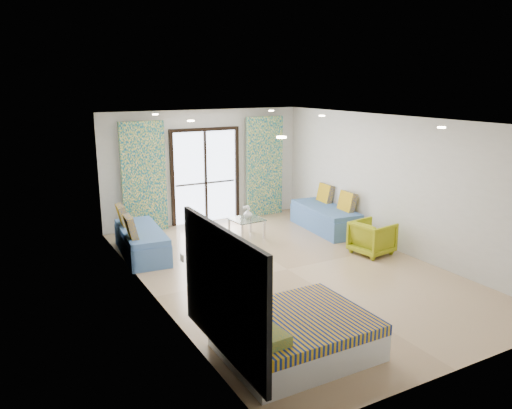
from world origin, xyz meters
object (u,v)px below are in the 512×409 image
bed (295,334)px  daybed_right (326,217)px  coffee_table (247,221)px  daybed_left (141,241)px  armchair (372,236)px

bed → daybed_right: daybed_right is taller
bed → coffee_table: (1.71, 4.55, 0.12)m
bed → daybed_left: (-0.64, 4.54, 0.04)m
bed → armchair: size_ratio=2.46×
coffee_table → bed: bearing=-110.6°
daybed_right → coffee_table: (-1.88, 0.35, 0.08)m
daybed_left → coffee_table: daybed_left is taller
daybed_right → armchair: 1.80m
coffee_table → armchair: (1.69, -2.14, -0.01)m
daybed_right → armchair: daybed_right is taller
bed → coffee_table: coffee_table is taller
daybed_left → coffee_table: bearing=5.2°
coffee_table → armchair: bearing=-51.7°
armchair → daybed_right: bearing=-14.4°
daybed_left → bed: bearing=-77.0°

